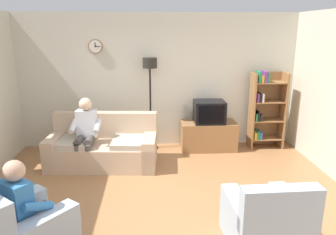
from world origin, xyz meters
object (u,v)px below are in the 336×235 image
(couch, at_px, (103,148))
(person_on_couch, at_px, (86,130))
(floor_lamp, at_px, (150,78))
(armchair_near_window, at_px, (22,233))
(tv_stand, at_px, (208,135))
(person_in_left_armchair, at_px, (26,203))
(tv, at_px, (209,112))
(armchair_near_bookshelf, at_px, (265,223))
(bookshelf, at_px, (265,108))

(couch, distance_m, person_on_couch, 0.48)
(floor_lamp, bearing_deg, couch, -137.80)
(armchair_near_window, bearing_deg, tv_stand, 50.90)
(couch, xyz_separation_m, armchair_near_window, (-0.53, -2.46, -0.02))
(couch, relative_size, floor_lamp, 1.06)
(armchair_near_window, xyz_separation_m, person_on_couch, (0.26, 2.35, 0.41))
(tv_stand, relative_size, person_in_left_armchair, 0.98)
(tv_stand, bearing_deg, person_on_couch, -160.98)
(tv, distance_m, floor_lamp, 1.35)
(couch, relative_size, armchair_near_bookshelf, 2.17)
(armchair_near_bookshelf, height_order, person_on_couch, person_on_couch)
(bookshelf, height_order, floor_lamp, floor_lamp)
(floor_lamp, relative_size, person_in_left_armchair, 1.65)
(tv, distance_m, armchair_near_bookshelf, 3.13)
(armchair_near_window, xyz_separation_m, armchair_near_bookshelf, (2.64, 0.03, 0.00))
(couch, xyz_separation_m, tv, (2.03, 0.66, 0.48))
(floor_lamp, distance_m, person_on_couch, 1.62)
(tv, xyz_separation_m, floor_lamp, (-1.17, 0.12, 0.66))
(tv_stand, bearing_deg, couch, -161.42)
(tv, distance_m, bookshelf, 1.16)
(person_on_couch, distance_m, person_in_left_armchair, 2.29)
(bookshelf, relative_size, floor_lamp, 0.86)
(armchair_near_bookshelf, distance_m, person_on_couch, 3.35)
(couch, distance_m, floor_lamp, 1.63)
(couch, bearing_deg, tv_stand, 18.58)
(tv_stand, bearing_deg, tv, -90.00)
(armchair_near_window, bearing_deg, armchair_near_bookshelf, 0.66)
(bookshelf, distance_m, armchair_near_window, 4.94)
(armchair_near_bookshelf, xyz_separation_m, person_in_left_armchair, (-2.59, 0.04, 0.32))
(tv_stand, bearing_deg, bookshelf, 3.74)
(tv, bearing_deg, armchair_near_bookshelf, -88.36)
(tv_stand, xyz_separation_m, tv, (0.00, -0.02, 0.50))
(tv, xyz_separation_m, armchair_near_bookshelf, (0.09, -3.09, -0.50))
(armchair_near_bookshelf, xyz_separation_m, person_on_couch, (-2.38, 2.32, 0.41))
(tv_stand, bearing_deg, armchair_near_bookshelf, -88.37)
(bookshelf, bearing_deg, floor_lamp, 179.42)
(couch, xyz_separation_m, bookshelf, (3.18, 0.76, 0.51))
(bookshelf, distance_m, armchair_near_bookshelf, 3.40)
(armchair_near_window, height_order, person_on_couch, person_on_couch)
(floor_lamp, distance_m, armchair_near_bookshelf, 3.64)
(couch, distance_m, bookshelf, 3.31)
(tv_stand, height_order, armchair_near_bookshelf, armchair_near_bookshelf)
(floor_lamp, height_order, person_in_left_armchair, floor_lamp)
(tv_stand, distance_m, person_in_left_armchair, 3.97)
(bookshelf, height_order, armchair_near_bookshelf, bookshelf)
(couch, height_order, tv_stand, couch)
(armchair_near_bookshelf, bearing_deg, tv, 91.64)
(armchair_near_bookshelf, height_order, person_in_left_armchair, person_in_left_armchair)
(armchair_near_bookshelf, bearing_deg, tv_stand, 91.63)
(tv, bearing_deg, bookshelf, 4.95)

